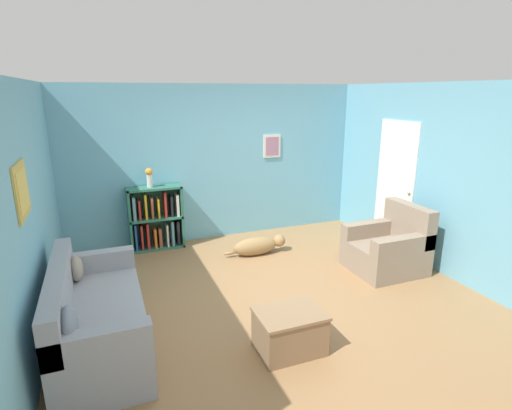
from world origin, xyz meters
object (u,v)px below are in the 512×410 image
coffee_table (290,330)px  dog (258,245)px  vase (149,176)px  recliner_chair (389,248)px  couch (95,319)px  bookshelf (156,219)px

coffee_table → dog: (0.61, 2.36, -0.08)m
vase → dog: bearing=-29.8°
recliner_chair → dog: 1.95m
recliner_chair → vase: vase is taller
coffee_table → couch: bearing=158.1°
bookshelf → dog: 1.71m
bookshelf → recliner_chair: size_ratio=1.09×
couch → vase: size_ratio=6.04×
recliner_chair → vase: 3.75m
bookshelf → coffee_table: bookshelf is taller
bookshelf → vase: bearing=-165.1°
couch → recliner_chair: bearing=6.9°
dog → vase: size_ratio=3.36×
dog → vase: (-1.49, 0.85, 1.05)m
coffee_table → dog: coffee_table is taller
coffee_table → dog: 2.44m
couch → recliner_chair: (3.91, 0.47, -0.00)m
couch → dog: bearing=34.9°
couch → vase: (0.88, 2.51, 0.87)m
couch → dog: couch is taller
bookshelf → coffee_table: size_ratio=1.58×
coffee_table → vase: (-0.88, 3.22, 0.98)m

